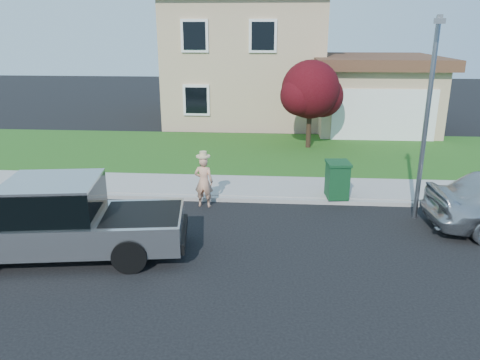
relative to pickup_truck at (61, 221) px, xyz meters
name	(u,v)px	position (x,y,z in m)	size (l,w,h in m)	color
ground	(204,243)	(3.08, 0.88, -0.84)	(80.00, 80.00, 0.00)	black
curb	(252,200)	(4.08, 3.78, -0.78)	(40.00, 0.20, 0.12)	gray
sidewalk	(253,187)	(4.08, 4.88, -0.77)	(40.00, 2.00, 0.15)	gray
lawn	(259,153)	(4.08, 9.38, -0.79)	(40.00, 7.00, 0.10)	#1F4C15
house	(270,62)	(4.40, 17.26, 2.33)	(14.00, 11.30, 6.85)	tan
pickup_truck	(61,221)	(0.00, 0.00, 0.00)	(5.69, 2.60, 1.80)	black
woman	(204,181)	(2.72, 3.31, -0.06)	(0.59, 0.42, 1.65)	tan
ornamental_tree	(311,92)	(6.20, 10.28, 1.59)	(2.65, 2.39, 3.64)	black
trash_bin	(337,179)	(6.60, 3.98, -0.14)	(0.73, 0.82, 1.09)	#103B1C
street_lamp	(428,109)	(8.59, 2.82, 2.15)	(0.35, 0.69, 5.25)	slate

